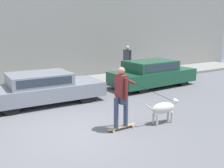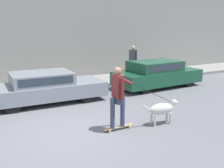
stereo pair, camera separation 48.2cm
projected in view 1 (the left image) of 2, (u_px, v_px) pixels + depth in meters
The scene contains 8 objects.
ground_plane at pixel (78, 133), 7.17m from camera, with size 36.00×36.00×0.00m, color slate.
back_wall at pixel (13, 31), 12.45m from camera, with size 32.00×0.30×5.30m.
sidewalk_curb at pixel (24, 89), 11.85m from camera, with size 30.00×2.45×0.15m.
parked_car_1 at pixel (43, 88), 9.87m from camera, with size 4.45×1.93×1.18m.
parked_car_2 at pixel (152, 74), 12.67m from camera, with size 4.33×1.93×1.27m.
dog at pixel (164, 108), 7.85m from camera, with size 1.25×0.40×0.71m.
skateboarder at pixel (122, 94), 7.21m from camera, with size 2.23×0.56×1.80m.
pedestrian_with_bag at pixel (127, 59), 14.30m from camera, with size 0.33×0.60×1.70m.
Camera 1 is at (-2.80, -6.17, 2.86)m, focal length 42.00 mm.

